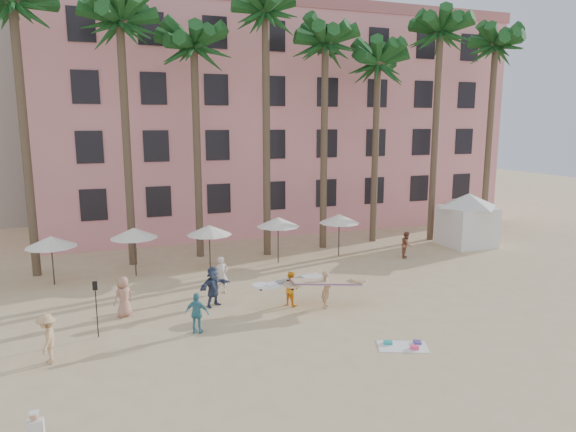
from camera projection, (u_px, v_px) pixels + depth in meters
The scene contains 10 objects.
ground at pixel (313, 363), 17.56m from camera, with size 120.00×120.00×0.00m, color #D1B789.
pink_hotel at pixel (270, 124), 42.50m from camera, with size 35.00×14.00×16.00m, color pink.
palm_row at pixel (221, 36), 29.25m from camera, with size 44.40×5.40×16.30m.
umbrella_row at pixel (173, 231), 27.68m from camera, with size 22.50×2.70×2.73m.
cabana at pixel (467, 215), 33.95m from camera, with size 4.59×4.59×3.50m.
beach_towel at pixel (404, 346), 18.82m from camera, with size 2.05×1.62×0.14m.
carrier_yellow at pixel (326, 287), 22.63m from camera, with size 3.17×1.06×1.68m.
carrier_white at pixel (291, 287), 22.96m from camera, with size 2.90×0.95×1.56m.
beachgoers at pixel (207, 291), 22.35m from camera, with size 20.03×8.86×1.82m.
paddle at pixel (96, 302), 19.40m from camera, with size 0.18×0.04×2.23m.
Camera 1 is at (-6.43, -15.07, 8.11)m, focal length 32.00 mm.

